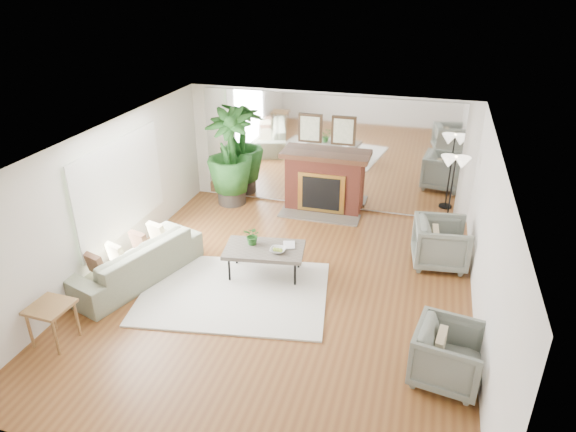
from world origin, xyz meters
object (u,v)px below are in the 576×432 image
(sofa, at_px, (134,260))
(potted_ficus, at_px, (230,154))
(floor_lamp, at_px, (454,169))
(coffee_table, at_px, (264,250))
(armchair_front, at_px, (449,355))
(armchair_back, at_px, (441,243))
(side_table, at_px, (51,311))
(fireplace, at_px, (323,182))

(sofa, relative_size, potted_ficus, 1.11)
(potted_ficus, height_order, floor_lamp, potted_ficus)
(potted_ficus, xyz_separation_m, floor_lamp, (4.59, -0.36, 0.27))
(coffee_table, relative_size, sofa, 0.60)
(floor_lamp, bearing_deg, armchair_front, -89.41)
(sofa, distance_m, armchair_back, 5.25)
(armchair_back, xyz_separation_m, side_table, (-5.11, -3.63, 0.09))
(fireplace, relative_size, potted_ficus, 0.96)
(fireplace, distance_m, armchair_back, 2.96)
(side_table, bearing_deg, armchair_back, 35.41)
(coffee_table, relative_size, armchair_front, 1.66)
(fireplace, bearing_deg, armchair_back, -33.63)
(armchair_front, bearing_deg, sofa, 87.82)
(armchair_back, height_order, armchair_front, armchair_back)
(fireplace, distance_m, armchair_front, 5.24)
(sofa, distance_m, side_table, 1.79)
(armchair_back, relative_size, floor_lamp, 0.56)
(armchair_back, bearing_deg, side_table, 118.67)
(armchair_front, height_order, floor_lamp, floor_lamp)
(sofa, xyz_separation_m, armchair_back, (4.91, 1.86, 0.07))
(coffee_table, bearing_deg, floor_lamp, 38.00)
(side_table, bearing_deg, coffee_table, 47.18)
(floor_lamp, bearing_deg, armchair_back, -95.18)
(sofa, relative_size, floor_lamp, 1.44)
(coffee_table, distance_m, sofa, 2.18)
(fireplace, xyz_separation_m, coffee_table, (-0.39, -2.82, -0.18))
(sofa, bearing_deg, potted_ficus, -169.57)
(potted_ficus, bearing_deg, fireplace, 4.48)
(fireplace, xyz_separation_m, sofa, (-2.45, -3.50, -0.31))
(side_table, bearing_deg, sofa, 83.54)
(sofa, xyz_separation_m, armchair_front, (5.05, -1.04, 0.04))
(coffee_table, xyz_separation_m, potted_ficus, (-1.65, 2.66, 0.65))
(sofa, bearing_deg, armchair_back, 128.39)
(sofa, bearing_deg, coffee_table, 125.73)
(fireplace, relative_size, floor_lamp, 1.25)
(floor_lamp, bearing_deg, coffee_table, -142.00)
(fireplace, xyz_separation_m, floor_lamp, (2.56, -0.52, 0.74))
(side_table, xyz_separation_m, floor_lamp, (5.21, 4.74, 0.89))
(sofa, bearing_deg, floor_lamp, 138.31)
(coffee_table, height_order, armchair_back, armchair_back)
(sofa, bearing_deg, fireplace, 162.59)
(armchair_back, bearing_deg, fireplace, 49.62)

